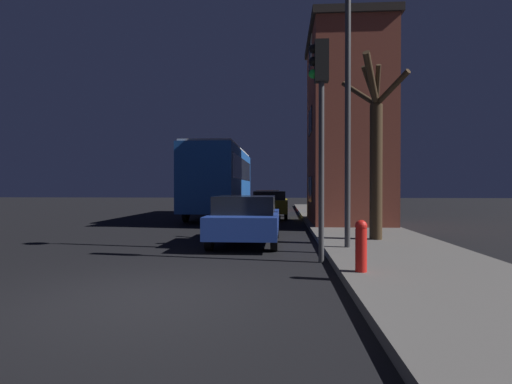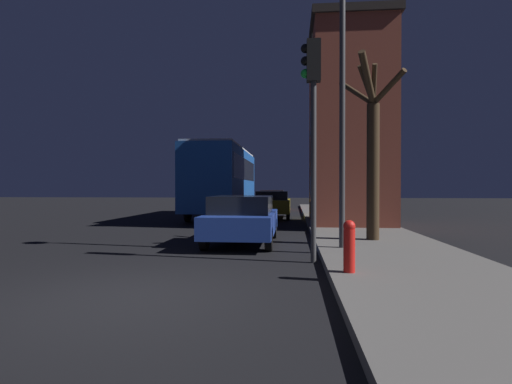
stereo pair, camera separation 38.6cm
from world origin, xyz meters
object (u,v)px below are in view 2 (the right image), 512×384
at_px(bare_tree, 372,151).
at_px(car_far_lane, 273,199).
at_px(traffic_light, 312,104).
at_px(car_near_lane, 243,218).
at_px(bus, 223,177).
at_px(car_mid_lane, 273,204).
at_px(streetlamp, 323,34).
at_px(fire_hydrant, 349,245).

distance_m(bare_tree, car_far_lane, 18.82).
bearing_deg(traffic_light, car_far_lane, 95.17).
bearing_deg(bare_tree, car_near_lane, 179.69).
bearing_deg(bus, bare_tree, -59.87).
bearing_deg(bus, car_mid_lane, -8.54).
distance_m(bus, car_mid_lane, 3.15).
xyz_separation_m(traffic_light, car_near_lane, (-1.87, 2.78, -2.69)).
relative_size(streetlamp, car_far_lane, 1.56).
relative_size(bus, car_near_lane, 2.42).
relative_size(bare_tree, car_far_lane, 1.11).
bearing_deg(streetlamp, car_far_lane, 96.42).
bearing_deg(car_near_lane, bare_tree, -0.31).
xyz_separation_m(streetlamp, traffic_light, (-0.33, -1.23, -1.97)).
height_order(bare_tree, car_near_lane, bare_tree).
height_order(streetlamp, bus, streetlamp).
bearing_deg(car_far_lane, traffic_light, -84.83).
xyz_separation_m(traffic_light, car_far_lane, (-1.91, 21.10, -2.67)).
relative_size(streetlamp, bare_tree, 1.40).
bearing_deg(traffic_light, fire_hydrant, -71.69).
relative_size(traffic_light, bare_tree, 0.96).
distance_m(bare_tree, bus, 12.09).
relative_size(streetlamp, car_mid_lane, 1.75).
xyz_separation_m(streetlamp, car_far_lane, (-2.24, 19.87, -4.64)).
bearing_deg(car_far_lane, fire_hydrant, -83.82).
bearing_deg(traffic_light, bus, 107.86).
distance_m(car_mid_lane, car_far_lane, 8.32).
bearing_deg(fire_hydrant, bare_tree, 74.28).
distance_m(traffic_light, bus, 13.92).
relative_size(bus, car_mid_lane, 2.47).
bearing_deg(car_near_lane, car_far_lane, 90.13).
bearing_deg(car_far_lane, streetlamp, -83.58).
bearing_deg(bare_tree, streetlamp, -134.10).
xyz_separation_m(car_mid_lane, fire_hydrant, (2.05, -14.48, -0.14)).
bearing_deg(car_mid_lane, car_far_lane, 92.85).
bearing_deg(car_mid_lane, bus, 171.46).
distance_m(bare_tree, fire_hydrant, 5.05).
distance_m(car_near_lane, car_far_lane, 18.33).
height_order(car_near_lane, car_far_lane, car_far_lane).
bearing_deg(traffic_light, bare_tree, 56.71).
distance_m(bus, car_far_lane, 8.37).
height_order(streetlamp, traffic_light, streetlamp).
xyz_separation_m(bare_tree, car_near_lane, (-3.68, 0.02, -1.93)).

